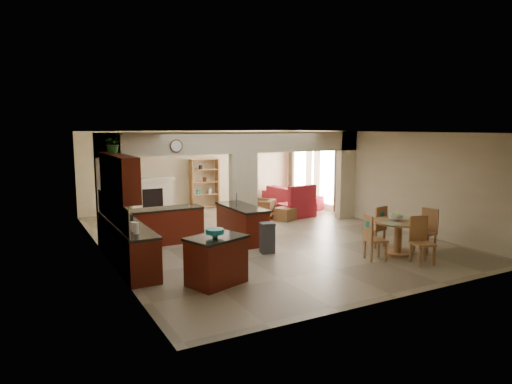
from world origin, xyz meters
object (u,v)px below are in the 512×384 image
kitchen_island (216,260)px  dining_table (398,232)px  armchair (263,209)px  sofa (292,197)px

kitchen_island → dining_table: size_ratio=1.06×
dining_table → armchair: bearing=97.6°
kitchen_island → sofa: kitchen_island is taller
kitchen_island → sofa: bearing=28.6°
sofa → armchair: (-2.00, -1.40, -0.05)m
kitchen_island → sofa: (5.80, 6.44, -0.10)m
sofa → kitchen_island: bearing=132.5°
sofa → armchair: size_ratio=3.60×
dining_table → sofa: dining_table is taller
kitchen_island → armchair: kitchen_island is taller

